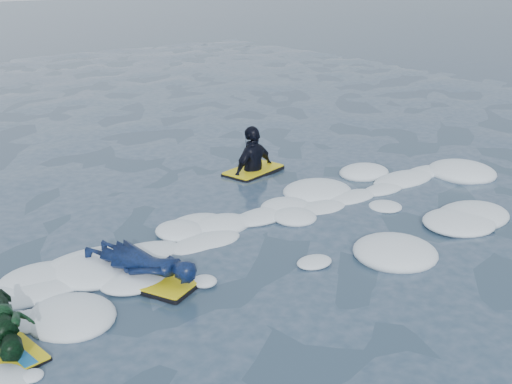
# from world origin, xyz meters

# --- Properties ---
(ground) EXTENTS (120.00, 120.00, 0.00)m
(ground) POSITION_xyz_m (0.00, 0.00, 0.00)
(ground) COLOR #19253D
(ground) RESTS_ON ground
(foam_band) EXTENTS (12.00, 3.10, 0.30)m
(foam_band) POSITION_xyz_m (0.00, 1.03, 0.00)
(foam_band) COLOR white
(foam_band) RESTS_ON ground
(prone_woman_unit) EXTENTS (1.14, 1.70, 0.41)m
(prone_woman_unit) POSITION_xyz_m (-1.03, 0.91, 0.21)
(prone_woman_unit) COLOR black
(prone_woman_unit) RESTS_ON ground
(prone_child_unit) EXTENTS (0.73, 1.25, 0.46)m
(prone_child_unit) POSITION_xyz_m (-2.89, 0.44, 0.24)
(prone_child_unit) COLOR black
(prone_child_unit) RESTS_ON ground
(waiting_rider_unit) EXTENTS (1.30, 0.91, 1.77)m
(waiting_rider_unit) POSITION_xyz_m (2.65, 3.45, 0.03)
(waiting_rider_unit) COLOR black
(waiting_rider_unit) RESTS_ON ground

